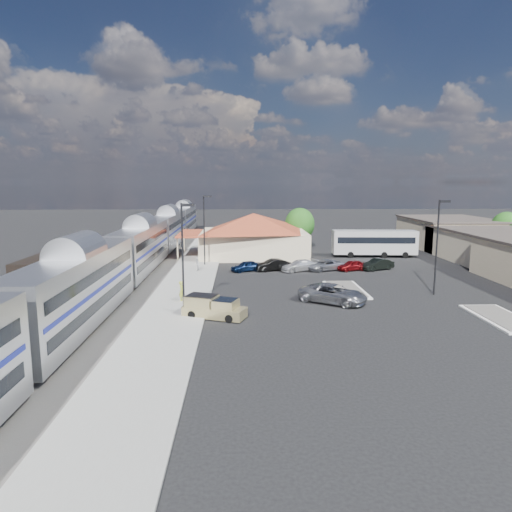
{
  "coord_description": "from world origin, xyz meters",
  "views": [
    {
      "loc": [
        -6.45,
        -41.71,
        10.6
      ],
      "look_at": [
        -4.76,
        6.37,
        2.8
      ],
      "focal_mm": 32.0,
      "sensor_mm": 36.0,
      "label": 1
    }
  ],
  "objects_px": {
    "pickup_truck": "(214,308)",
    "coach_bus": "(374,242)",
    "station_depot": "(253,234)",
    "suv": "(333,294)"
  },
  "relations": [
    {
      "from": "pickup_truck",
      "to": "coach_bus",
      "type": "distance_m",
      "value": 36.23
    },
    {
      "from": "station_depot",
      "to": "coach_bus",
      "type": "relative_size",
      "value": 1.53
    },
    {
      "from": "station_depot",
      "to": "pickup_truck",
      "type": "distance_m",
      "value": 31.16
    },
    {
      "from": "pickup_truck",
      "to": "suv",
      "type": "xyz_separation_m",
      "value": [
        10.27,
        4.19,
        0.03
      ]
    },
    {
      "from": "station_depot",
      "to": "suv",
      "type": "distance_m",
      "value": 27.48
    },
    {
      "from": "station_depot",
      "to": "suv",
      "type": "bearing_deg",
      "value": -76.63
    },
    {
      "from": "station_depot",
      "to": "coach_bus",
      "type": "bearing_deg",
      "value": -5.1
    },
    {
      "from": "coach_bus",
      "to": "station_depot",
      "type": "bearing_deg",
      "value": 88.34
    },
    {
      "from": "station_depot",
      "to": "pickup_truck",
      "type": "xyz_separation_m",
      "value": [
        -3.94,
        -30.83,
        -2.32
      ]
    },
    {
      "from": "pickup_truck",
      "to": "coach_bus",
      "type": "relative_size",
      "value": 0.44
    }
  ]
}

